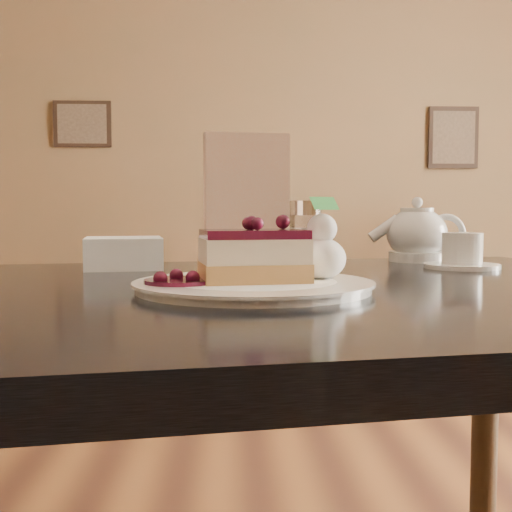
{
  "coord_description": "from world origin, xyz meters",
  "views": [
    {
      "loc": [
        -0.25,
        -0.76,
        0.94
      ],
      "look_at": [
        -0.21,
        -0.02,
        0.89
      ],
      "focal_mm": 45.0,
      "sensor_mm": 36.0,
      "label": 1
    }
  ],
  "objects_px": {
    "main_table": "(245,349)",
    "dessert_plate": "(253,286)",
    "cheesecake_slice": "(253,256)",
    "tea_set": "(424,239)"
  },
  "relations": [
    {
      "from": "main_table",
      "to": "dessert_plate",
      "type": "relative_size",
      "value": 4.86
    },
    {
      "from": "tea_set",
      "to": "dessert_plate",
      "type": "bearing_deg",
      "value": -129.26
    },
    {
      "from": "main_table",
      "to": "cheesecake_slice",
      "type": "xyz_separation_m",
      "value": [
        0.01,
        -0.06,
        0.13
      ]
    },
    {
      "from": "tea_set",
      "to": "cheesecake_slice",
      "type": "bearing_deg",
      "value": -129.26
    },
    {
      "from": "main_table",
      "to": "dessert_plate",
      "type": "distance_m",
      "value": 0.11
    },
    {
      "from": "main_table",
      "to": "tea_set",
      "type": "height_order",
      "value": "tea_set"
    },
    {
      "from": "main_table",
      "to": "tea_set",
      "type": "bearing_deg",
      "value": 37.29
    },
    {
      "from": "cheesecake_slice",
      "to": "tea_set",
      "type": "bearing_deg",
      "value": 41.77
    },
    {
      "from": "main_table",
      "to": "dessert_plate",
      "type": "height_order",
      "value": "dessert_plate"
    },
    {
      "from": "cheesecake_slice",
      "to": "tea_set",
      "type": "height_order",
      "value": "tea_set"
    }
  ]
}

